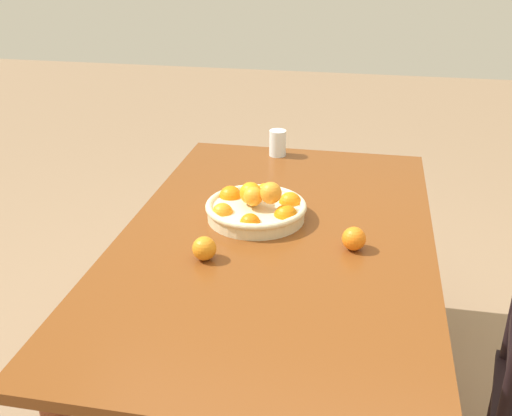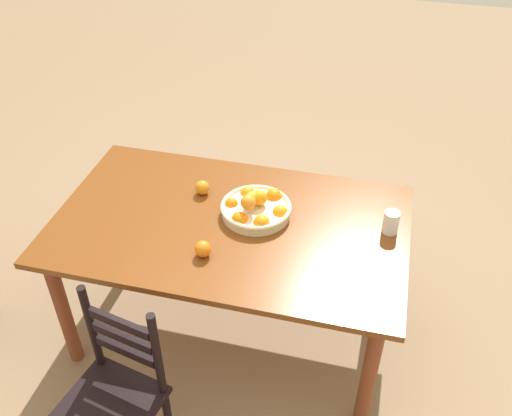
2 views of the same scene
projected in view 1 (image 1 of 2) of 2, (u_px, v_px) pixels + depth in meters
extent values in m
plane|color=#8E7155|center=(273.00, 411.00, 2.33)|extent=(12.00, 12.00, 0.00)
cube|color=brown|center=(276.00, 239.00, 2.02)|extent=(1.72, 1.03, 0.03)
cylinder|color=brown|center=(216.00, 229.00, 2.93)|extent=(0.07, 0.07, 0.74)
cylinder|color=brown|center=(390.00, 245.00, 2.78)|extent=(0.07, 0.07, 0.74)
cylinder|color=black|center=(493.00, 413.00, 2.04)|extent=(0.04, 0.04, 0.42)
cylinder|color=beige|center=(256.00, 212.00, 2.11)|extent=(0.34, 0.34, 0.05)
torus|color=beige|center=(256.00, 206.00, 2.10)|extent=(0.35, 0.35, 0.02)
sphere|color=orange|center=(250.00, 224.00, 1.99)|extent=(0.07, 0.07, 0.07)
sphere|color=orange|center=(286.00, 216.00, 2.04)|extent=(0.08, 0.08, 0.08)
sphere|color=orange|center=(290.00, 203.00, 2.13)|extent=(0.08, 0.08, 0.08)
sphere|color=orange|center=(266.00, 194.00, 2.21)|extent=(0.08, 0.08, 0.08)
sphere|color=orange|center=(231.00, 197.00, 2.18)|extent=(0.08, 0.08, 0.08)
sphere|color=orange|center=(222.00, 214.00, 2.06)|extent=(0.07, 0.07, 0.07)
sphere|color=orange|center=(271.00, 193.00, 2.04)|extent=(0.08, 0.08, 0.08)
sphere|color=orange|center=(251.00, 193.00, 2.10)|extent=(0.08, 0.08, 0.08)
sphere|color=orange|center=(253.00, 196.00, 2.06)|extent=(0.07, 0.07, 0.07)
sphere|color=orange|center=(354.00, 239.00, 1.90)|extent=(0.08, 0.08, 0.08)
sphere|color=orange|center=(204.00, 248.00, 1.85)|extent=(0.07, 0.07, 0.07)
cylinder|color=silver|center=(278.00, 143.00, 2.68)|extent=(0.07, 0.07, 0.11)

